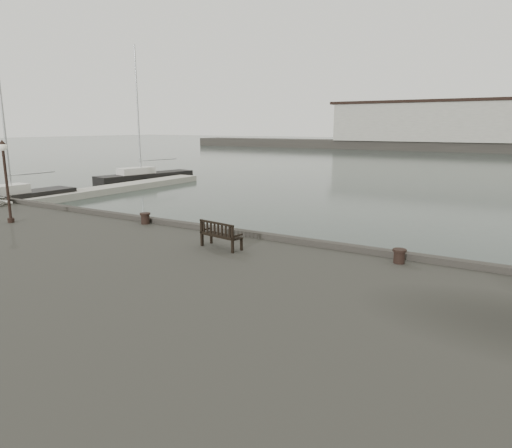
{
  "coord_description": "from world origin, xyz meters",
  "views": [
    {
      "loc": [
        8.76,
        -12.87,
        5.21
      ],
      "look_at": [
        1.31,
        -0.5,
        2.1
      ],
      "focal_mm": 32.0,
      "sensor_mm": 36.0,
      "label": 1
    }
  ],
  "objects": [
    {
      "name": "yacht_b",
      "position": [
        -22.82,
        19.04,
        0.25
      ],
      "size": [
        4.2,
        10.02,
        12.97
      ],
      "rotation": [
        0.0,
        0.0,
        -0.22
      ],
      "color": "black",
      "rests_on": "ground"
    },
    {
      "name": "bollard_left",
      "position": [
        -3.61,
        -0.5,
        1.77
      ],
      "size": [
        0.44,
        0.44,
        0.42
      ],
      "primitive_type": "cylinder",
      "rotation": [
        0.0,
        0.0,
        -0.11
      ],
      "color": "black",
      "rests_on": "quay"
    },
    {
      "name": "lamp_post",
      "position": [
        -8.25,
        -2.99,
        3.58
      ],
      "size": [
        0.32,
        0.32,
        3.15
      ],
      "rotation": [
        0.0,
        0.0,
        -0.39
      ],
      "color": "black",
      "rests_on": "quay"
    },
    {
      "name": "yacht_a",
      "position": [
        -20.79,
        4.94,
        0.24
      ],
      "size": [
        2.2,
        7.82,
        10.91
      ],
      "rotation": [
        0.0,
        0.0,
        -0.02
      ],
      "color": "black",
      "rests_on": "ground"
    },
    {
      "name": "breakwater",
      "position": [
        -4.56,
        92.0,
        4.3
      ],
      "size": [
        140.0,
        9.5,
        12.2
      ],
      "color": "#383530",
      "rests_on": "ground"
    },
    {
      "name": "bench",
      "position": [
        0.9,
        -1.9,
        1.82
      ],
      "size": [
        1.47,
        0.7,
        0.81
      ],
      "rotation": [
        0.0,
        0.0,
        -0.16
      ],
      "color": "black",
      "rests_on": "quay"
    },
    {
      "name": "pontoon",
      "position": [
        -20.0,
        10.0,
        0.25
      ],
      "size": [
        2.0,
        24.0,
        0.5
      ],
      "primitive_type": "cube",
      "color": "#B4B2A7",
      "rests_on": "ground"
    },
    {
      "name": "ground",
      "position": [
        0.0,
        0.0,
        0.0
      ],
      "size": [
        400.0,
        400.0,
        0.0
      ],
      "primitive_type": "plane",
      "color": "black",
      "rests_on": "ground"
    },
    {
      "name": "bollard_right",
      "position": [
        5.95,
        -0.68,
        1.76
      ],
      "size": [
        0.44,
        0.44,
        0.39
      ],
      "primitive_type": "cylinder",
      "rotation": [
        0.0,
        0.0,
        0.22
      ],
      "color": "black",
      "rests_on": "quay"
    }
  ]
}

